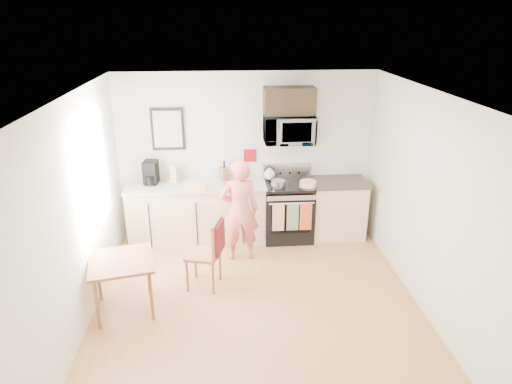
{
  "coord_description": "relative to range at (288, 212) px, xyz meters",
  "views": [
    {
      "loc": [
        -0.39,
        -4.6,
        3.39
      ],
      "look_at": [
        0.05,
        1.0,
        1.18
      ],
      "focal_mm": 32.0,
      "sensor_mm": 36.0,
      "label": 1
    }
  ],
  "objects": [
    {
      "name": "wall_art",
      "position": [
        -1.83,
        0.3,
        1.31
      ],
      "size": [
        0.5,
        0.04,
        0.65
      ],
      "color": "black",
      "rests_on": "back_wall"
    },
    {
      "name": "upper_cabinet",
      "position": [
        -0.0,
        0.15,
        1.74
      ],
      "size": [
        0.76,
        0.35,
        0.4
      ],
      "primitive_type": "cube",
      "color": "black",
      "rests_on": "back_wall"
    },
    {
      "name": "cabinet_left",
      "position": [
        -1.43,
        0.02,
        0.01
      ],
      "size": [
        2.1,
        0.6,
        0.9
      ],
      "primitive_type": "cube",
      "color": "beige",
      "rests_on": "floor"
    },
    {
      "name": "knife_block",
      "position": [
        -0.99,
        0.21,
        0.61
      ],
      "size": [
        0.14,
        0.16,
        0.21
      ],
      "primitive_type": "cube",
      "rotation": [
        0.0,
        0.0,
        0.44
      ],
      "color": "brown",
      "rests_on": "countertop_left"
    },
    {
      "name": "countertop_right",
      "position": [
        0.8,
        0.02,
        0.48
      ],
      "size": [
        0.88,
        0.64,
        0.04
      ],
      "primitive_type": "cube",
      "color": "black",
      "rests_on": "cabinet_right"
    },
    {
      "name": "person",
      "position": [
        -0.79,
        -0.61,
        0.33
      ],
      "size": [
        0.58,
        0.4,
        1.53
      ],
      "primitive_type": "imported",
      "rotation": [
        0.0,
        0.0,
        3.21
      ],
      "color": "#D2393B",
      "rests_on": "floor"
    },
    {
      "name": "cabinet_right",
      "position": [
        0.8,
        0.02,
        0.01
      ],
      "size": [
        0.84,
        0.6,
        0.9
      ],
      "primitive_type": "cube",
      "color": "beige",
      "rests_on": "floor"
    },
    {
      "name": "back_wall",
      "position": [
        -0.63,
        0.32,
        0.86
      ],
      "size": [
        4.0,
        0.04,
        2.6
      ],
      "primitive_type": "cube",
      "color": "silver",
      "rests_on": "floor"
    },
    {
      "name": "countertop_left",
      "position": [
        -1.43,
        0.02,
        0.48
      ],
      "size": [
        2.14,
        0.64,
        0.04
      ],
      "primitive_type": "cube",
      "color": "beige",
      "rests_on": "cabinet_left"
    },
    {
      "name": "front_wall",
      "position": [
        -0.63,
        -4.28,
        0.86
      ],
      "size": [
        4.0,
        0.04,
        2.6
      ],
      "primitive_type": "cube",
      "color": "silver",
      "rests_on": "floor"
    },
    {
      "name": "milk_carton",
      "position": [
        -1.76,
        0.14,
        0.64
      ],
      "size": [
        0.14,
        0.14,
        0.28
      ],
      "primitive_type": "cube",
      "rotation": [
        0.0,
        0.0,
        -0.39
      ],
      "color": "tan",
      "rests_on": "countertop_left"
    },
    {
      "name": "wall_trivet",
      "position": [
        -0.58,
        0.31,
        0.86
      ],
      "size": [
        0.2,
        0.02,
        0.2
      ],
      "primitive_type": "cube",
      "color": "#A20D14",
      "rests_on": "back_wall"
    },
    {
      "name": "left_wall",
      "position": [
        -2.63,
        -1.98,
        0.86
      ],
      "size": [
        0.04,
        4.6,
        2.6
      ],
      "primitive_type": "cube",
      "color": "silver",
      "rests_on": "floor"
    },
    {
      "name": "dining_table",
      "position": [
        -2.24,
        -1.77,
        0.17
      ],
      "size": [
        0.75,
        0.75,
        0.68
      ],
      "rotation": [
        0.0,
        0.0,
        0.21
      ],
      "color": "brown",
      "rests_on": "floor"
    },
    {
      "name": "utensil_crock",
      "position": [
        -0.71,
        0.24,
        0.64
      ],
      "size": [
        0.12,
        0.12,
        0.35
      ],
      "color": "#A20D14",
      "rests_on": "countertop_left"
    },
    {
      "name": "floor",
      "position": [
        -0.63,
        -1.98,
        -0.44
      ],
      "size": [
        4.6,
        4.6,
        0.0
      ],
      "primitive_type": "plane",
      "color": "#A77941",
      "rests_on": "ground"
    },
    {
      "name": "ceiling",
      "position": [
        -0.63,
        -1.98,
        2.16
      ],
      "size": [
        4.0,
        4.6,
        0.04
      ],
      "primitive_type": "cube",
      "color": "white",
      "rests_on": "back_wall"
    },
    {
      "name": "chair",
      "position": [
        -1.17,
        -1.36,
        0.19
      ],
      "size": [
        0.54,
        0.5,
        0.97
      ],
      "rotation": [
        0.0,
        0.0,
        -0.26
      ],
      "color": "brown",
      "rests_on": "floor"
    },
    {
      "name": "right_wall",
      "position": [
        1.37,
        -1.98,
        0.86
      ],
      "size": [
        0.04,
        4.6,
        2.6
      ],
      "primitive_type": "cube",
      "color": "silver",
      "rests_on": "floor"
    },
    {
      "name": "coffee_maker",
      "position": [
        -2.11,
        0.13,
        0.67
      ],
      "size": [
        0.23,
        0.31,
        0.36
      ],
      "rotation": [
        0.0,
        0.0,
        -0.13
      ],
      "color": "black",
      "rests_on": "countertop_left"
    },
    {
      "name": "window",
      "position": [
        -2.59,
        -1.18,
        1.11
      ],
      "size": [
        0.06,
        1.4,
        1.5
      ],
      "color": "silver",
      "rests_on": "left_wall"
    },
    {
      "name": "kettle",
      "position": [
        -0.28,
        0.19,
        0.59
      ],
      "size": [
        0.18,
        0.18,
        0.23
      ],
      "color": "white",
      "rests_on": "range"
    },
    {
      "name": "bread_bag",
      "position": [
        -1.43,
        -0.2,
        0.56
      ],
      "size": [
        0.31,
        0.15,
        0.11
      ],
      "primitive_type": "cube",
      "rotation": [
        0.0,
        0.0,
        0.01
      ],
      "color": "tan",
      "rests_on": "countertop_left"
    },
    {
      "name": "range",
      "position": [
        0.0,
        0.0,
        0.0
      ],
      "size": [
        0.76,
        0.7,
        1.16
      ],
      "color": "black",
      "rests_on": "floor"
    },
    {
      "name": "cake",
      "position": [
        0.27,
        -0.19,
        0.54
      ],
      "size": [
        0.3,
        0.3,
        0.1
      ],
      "color": "black",
      "rests_on": "range"
    },
    {
      "name": "microwave",
      "position": [
        -0.0,
        0.1,
        1.32
      ],
      "size": [
        0.76,
        0.51,
        0.42
      ],
      "primitive_type": "imported",
      "color": "#AEAEB3",
      "rests_on": "back_wall"
    },
    {
      "name": "pot",
      "position": [
        -0.18,
        -0.15,
        0.54
      ],
      "size": [
        0.21,
        0.36,
        0.11
      ],
      "rotation": [
        0.0,
        0.0,
        -0.11
      ],
      "color": "#AEAEB3",
      "rests_on": "range"
    },
    {
      "name": "fruit_bowl",
      "position": [
        -1.79,
        0.21,
        0.55
      ],
      "size": [
        0.3,
        0.3,
        0.11
      ],
      "color": "white",
      "rests_on": "countertop_left"
    }
  ]
}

